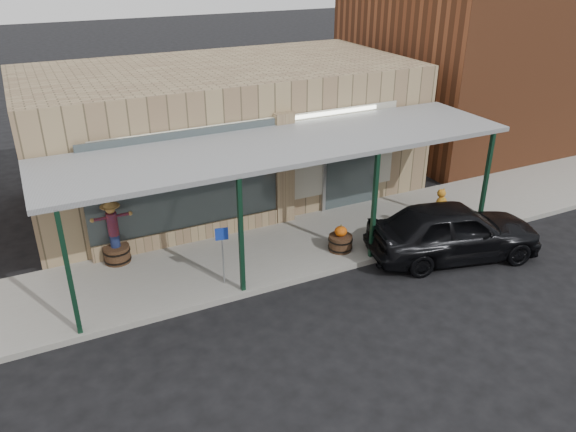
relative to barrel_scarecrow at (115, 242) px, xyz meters
name	(u,v)px	position (x,y,z in m)	size (l,w,h in m)	color
ground	(356,324)	(4.21, -4.80, -0.73)	(120.00, 120.00, 0.00)	black
sidewalk	(285,249)	(4.21, -1.20, -0.65)	(40.00, 3.20, 0.15)	gray
storefront	(223,132)	(4.21, 3.36, 1.36)	(12.00, 6.25, 4.20)	#9E8761
awning	(285,146)	(4.21, -1.24, 2.28)	(12.00, 3.00, 3.04)	slate
block_buildings_near	(266,68)	(6.22, 4.40, 3.04)	(61.00, 8.00, 8.00)	brown
barrel_scarecrow	(115,242)	(0.00, 0.00, 0.00)	(1.04, 0.79, 1.72)	#4F311F
barrel_pumpkin	(340,241)	(5.47, -1.99, -0.32)	(0.66, 0.66, 0.74)	#4F311F
handicap_sign	(222,248)	(2.11, -2.18, 0.38)	(0.31, 0.08, 1.49)	gray
parked_sedan	(454,230)	(8.08, -3.37, 0.04)	(4.83, 2.84, 1.56)	black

